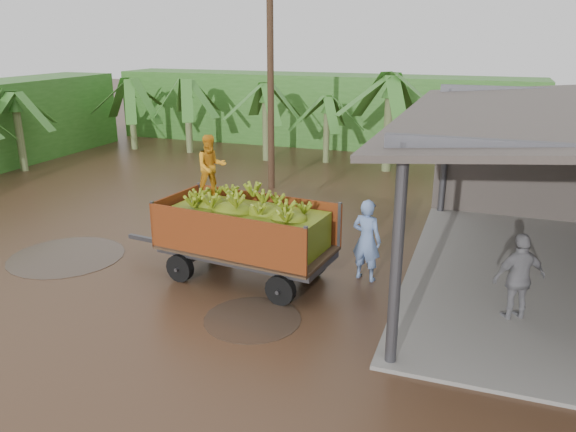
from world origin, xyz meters
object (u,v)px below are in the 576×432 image
(utility_pole, at_px, (270,71))
(banana_trailer, at_px, (245,229))
(man_grey, at_px, (519,278))
(man_blue, at_px, (367,240))

(utility_pole, bearing_deg, banana_trailer, -72.81)
(banana_trailer, relative_size, man_grey, 3.02)
(banana_trailer, xyz_separation_m, utility_pole, (-2.46, 7.96, 3.09))
(banana_trailer, height_order, man_blue, banana_trailer)
(banana_trailer, relative_size, utility_pole, 0.67)
(utility_pole, bearing_deg, man_blue, -53.81)
(man_grey, bearing_deg, man_blue, -46.34)
(man_grey, bearing_deg, banana_trailer, -30.37)
(man_grey, bearing_deg, utility_pole, -73.14)
(man_blue, relative_size, man_grey, 1.05)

